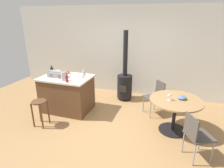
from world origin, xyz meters
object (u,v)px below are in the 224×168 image
object	(u,v)px
toolbox	(57,74)
serving_bowl	(182,98)
cup_1	(82,76)
wine_glass	(169,96)
wood_stove	(125,83)
cup_2	(68,72)
cup_0	(58,72)
bottle_3	(52,71)
bottle_1	(63,76)
bottle_2	(84,73)
folding_chair_near	(196,134)
wooden_stool	(40,108)
bottle_0	(67,79)
dining_table	(175,107)
kitchen_island	(67,94)
folding_chair_far	(156,95)

from	to	relation	value
toolbox	serving_bowl	world-z (taller)	toolbox
cup_1	wine_glass	xyz separation A→B (m)	(2.11, -0.29, -0.11)
wood_stove	cup_2	distance (m)	1.67
cup_1	cup_0	bearing A→B (deg)	167.66
cup_2	bottle_3	bearing A→B (deg)	-162.05
bottle_1	bottle_3	size ratio (longest dim) A/B	1.26
bottle_2	cup_2	bearing A→B (deg)	172.32
folding_chair_near	wooden_stool	bearing A→B (deg)	178.97
folding_chair_near	wine_glass	bearing A→B (deg)	125.78
bottle_0	cup_0	distance (m)	0.84
bottle_3	cup_1	size ratio (longest dim) A/B	2.02
bottle_0	cup_0	world-z (taller)	bottle_0
folding_chair_near	bottle_0	world-z (taller)	bottle_0
wood_stove	toolbox	bearing A→B (deg)	-140.39
dining_table	bottle_1	distance (m)	2.64
kitchen_island	bottle_0	distance (m)	0.69
bottle_2	wine_glass	world-z (taller)	bottle_2
toolbox	wine_glass	size ratio (longest dim) A/B	3.23
bottle_1	wood_stove	bearing A→B (deg)	50.38
kitchen_island	serving_bowl	xyz separation A→B (m)	(2.82, -0.09, 0.32)
wooden_stool	cup_0	size ratio (longest dim) A/B	4.96
cup_0	wooden_stool	bearing A→B (deg)	-79.85
bottle_1	bottle_2	world-z (taller)	bottle_1
folding_chair_near	wood_stove	world-z (taller)	wood_stove
kitchen_island	bottle_2	distance (m)	0.71
dining_table	bottle_2	xyz separation A→B (m)	(-2.29, 0.36, 0.42)
folding_chair_near	bottle_1	distance (m)	3.08
cup_2	folding_chair_far	bearing A→B (deg)	5.92
folding_chair_far	cup_2	world-z (taller)	cup_2
bottle_2	wine_glass	distance (m)	2.19
wood_stove	bottle_0	bearing A→B (deg)	-124.52
bottle_0	cup_1	world-z (taller)	bottle_0
folding_chair_far	cup_2	xyz separation A→B (m)	(-2.33, -0.24, 0.46)
bottle_2	cup_2	size ratio (longest dim) A/B	1.69
kitchen_island	bottle_2	bearing A→B (deg)	26.01
toolbox	wine_glass	world-z (taller)	toolbox
folding_chair_near	bottle_1	size ratio (longest dim) A/B	3.08
folding_chair_near	folding_chair_far	xyz separation A→B (m)	(-0.82, 1.45, 0.01)
wooden_stool	folding_chair_far	distance (m)	2.78
bottle_0	bottle_2	size ratio (longest dim) A/B	1.08
wooden_stool	toolbox	xyz separation A→B (m)	(-0.01, 0.81, 0.55)
dining_table	wood_stove	size ratio (longest dim) A/B	0.54
bottle_1	bottle_2	bearing A→B (deg)	56.02
cup_1	cup_2	bearing A→B (deg)	157.37
dining_table	cup_2	distance (m)	2.86
folding_chair_far	cup_1	distance (m)	1.91
kitchen_island	wood_stove	size ratio (longest dim) A/B	0.63
folding_chair_near	toolbox	world-z (taller)	toolbox
folding_chair_near	wood_stove	bearing A→B (deg)	130.95
kitchen_island	serving_bowl	distance (m)	2.84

